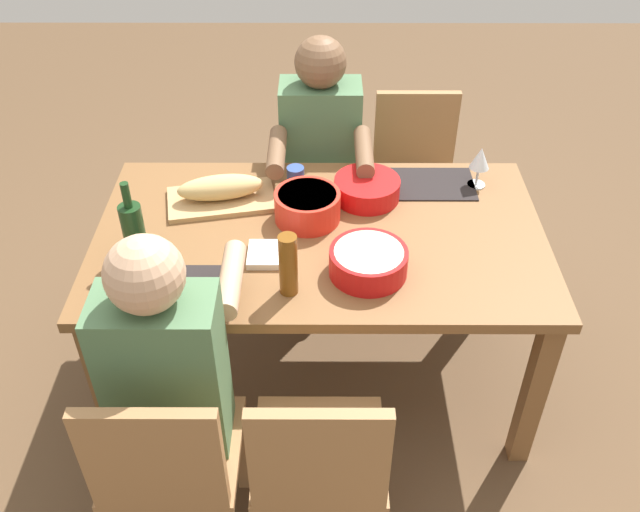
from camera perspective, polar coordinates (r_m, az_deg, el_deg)
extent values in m
plane|color=brown|center=(2.98, 0.00, -9.42)|extent=(8.00, 8.00, 0.00)
cube|color=brown|center=(2.49, 0.00, 1.63)|extent=(1.61, 0.94, 0.04)
cube|color=brown|center=(3.13, 13.77, 0.73)|extent=(0.07, 0.07, 0.70)
cube|color=brown|center=(3.13, -13.71, 0.78)|extent=(0.07, 0.07, 0.70)
cube|color=brown|center=(2.56, 17.15, -10.71)|extent=(0.07, 0.07, 0.70)
cube|color=brown|center=(2.56, -17.18, -10.63)|extent=(0.07, 0.07, 0.70)
cube|color=#9E7044|center=(3.26, 7.86, 5.24)|extent=(0.40, 0.40, 0.03)
cube|color=#9E7044|center=(3.30, 7.85, 10.06)|extent=(0.38, 0.04, 0.40)
cube|color=#9E7044|center=(3.28, 10.77, 0.27)|extent=(0.04, 0.04, 0.42)
cube|color=#9E7044|center=(3.24, 4.84, 0.28)|extent=(0.04, 0.04, 0.42)
cube|color=#9E7044|center=(3.55, 9.99, 3.71)|extent=(0.04, 0.04, 0.42)
cube|color=#9E7044|center=(3.51, 4.49, 3.77)|extent=(0.04, 0.04, 0.42)
cube|color=#9E7044|center=(2.20, -0.06, -15.71)|extent=(0.40, 0.40, 0.03)
cube|color=#9E7044|center=(1.92, -0.08, -16.50)|extent=(0.38, 0.04, 0.40)
cube|color=#9E7044|center=(2.49, -4.11, -15.45)|extent=(0.04, 0.04, 0.42)
cube|color=#9E7044|center=(2.49, 4.03, -15.47)|extent=(0.04, 0.04, 0.42)
cube|color=#9E7044|center=(2.24, -11.83, -15.37)|extent=(0.40, 0.40, 0.03)
cube|color=#9E7044|center=(1.97, -13.55, -16.03)|extent=(0.38, 0.04, 0.40)
cube|color=#9E7044|center=(2.56, -14.38, -15.00)|extent=(0.04, 0.04, 0.42)
cube|color=#9E7044|center=(2.50, -6.52, -15.39)|extent=(0.04, 0.04, 0.42)
cylinder|color=#2D2D38|center=(2.55, -12.18, -14.06)|extent=(0.11, 0.11, 0.45)
cylinder|color=#2D2D38|center=(2.53, -8.52, -14.22)|extent=(0.11, 0.11, 0.45)
cube|color=#4C724C|center=(2.06, -12.61, -9.33)|extent=(0.34, 0.20, 0.55)
cylinder|color=tan|center=(2.20, -16.14, -1.80)|extent=(0.07, 0.30, 0.07)
cylinder|color=tan|center=(2.13, -7.34, -1.87)|extent=(0.07, 0.30, 0.07)
sphere|color=tan|center=(1.81, -14.22, -1.49)|extent=(0.21, 0.21, 0.21)
cube|color=#9E7044|center=(3.23, 0.04, 5.30)|extent=(0.40, 0.40, 0.03)
cube|color=#9E7044|center=(3.27, 0.05, 10.17)|extent=(0.38, 0.04, 0.40)
cube|color=#9E7044|center=(3.23, 3.05, 0.28)|extent=(0.04, 0.04, 0.42)
cube|color=#9E7044|center=(3.23, -2.99, 0.30)|extent=(0.04, 0.04, 0.42)
cube|color=#9E7044|center=(3.50, 2.83, 3.78)|extent=(0.04, 0.04, 0.42)
cube|color=#9E7044|center=(3.50, -2.75, 3.79)|extent=(0.04, 0.04, 0.42)
cylinder|color=#2D2D38|center=(3.18, 1.47, -0.10)|extent=(0.11, 0.11, 0.45)
cylinder|color=#2D2D38|center=(3.18, -1.41, -0.10)|extent=(0.11, 0.11, 0.45)
cube|color=#4C724C|center=(3.03, 0.04, 9.19)|extent=(0.34, 0.20, 0.55)
cylinder|color=brown|center=(2.74, 3.63, 8.54)|extent=(0.07, 0.30, 0.07)
cylinder|color=brown|center=(2.74, -3.58, 8.56)|extent=(0.07, 0.30, 0.07)
sphere|color=brown|center=(2.86, 0.04, 15.62)|extent=(0.21, 0.21, 0.21)
cylinder|color=red|center=(2.28, 3.99, -0.50)|extent=(0.26, 0.26, 0.09)
cylinder|color=beige|center=(2.26, 4.02, 0.08)|extent=(0.23, 0.23, 0.03)
cylinder|color=red|center=(2.64, 3.87, 5.53)|extent=(0.25, 0.25, 0.08)
cylinder|color=#2D7028|center=(2.62, 3.90, 6.00)|extent=(0.22, 0.22, 0.03)
cylinder|color=red|center=(2.51, -1.04, 4.11)|extent=(0.24, 0.24, 0.11)
cylinder|color=orange|center=(2.49, -1.05, 4.78)|extent=(0.21, 0.21, 0.04)
cube|color=tan|center=(2.65, -8.08, 4.61)|extent=(0.44, 0.29, 0.02)
ellipsoid|color=tan|center=(2.62, -8.18, 5.60)|extent=(0.34, 0.17, 0.09)
cylinder|color=#193819|center=(2.40, -15.05, 1.98)|extent=(0.08, 0.08, 0.20)
cylinder|color=#193819|center=(2.31, -15.64, 4.84)|extent=(0.03, 0.03, 0.09)
cylinder|color=brown|center=(2.16, -2.62, -0.73)|extent=(0.06, 0.06, 0.22)
cylinder|color=silver|center=(2.79, 12.69, 5.74)|extent=(0.07, 0.07, 0.01)
cylinder|color=silver|center=(2.77, 12.81, 6.44)|extent=(0.01, 0.01, 0.07)
cone|color=silver|center=(2.73, 13.05, 7.85)|extent=(0.08, 0.08, 0.08)
cube|color=black|center=(2.76, 9.27, 5.86)|extent=(0.32, 0.23, 0.01)
cube|color=black|center=(2.28, -11.20, -2.64)|extent=(0.32, 0.23, 0.01)
cylinder|color=#334C8C|center=(2.68, -2.02, 6.40)|extent=(0.07, 0.07, 0.09)
cube|color=white|center=(2.36, -4.26, 0.13)|extent=(0.14, 0.14, 0.02)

